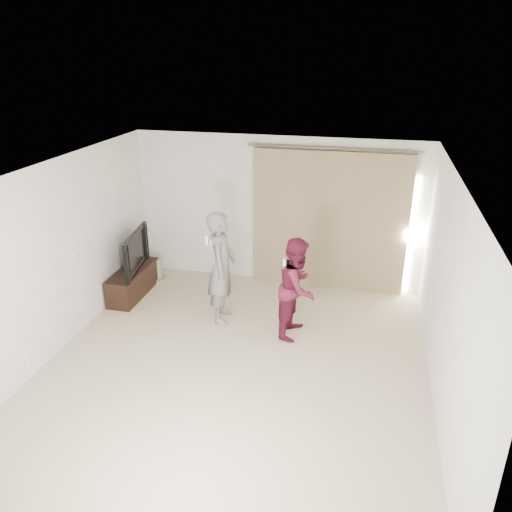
# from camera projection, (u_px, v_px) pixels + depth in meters

# --- Properties ---
(floor) EXTENTS (5.50, 5.50, 0.00)m
(floor) POSITION_uv_depth(u_px,v_px,m) (236.00, 366.00, 6.66)
(floor) COLOR beige
(floor) RESTS_ON ground
(wall_back) EXTENTS (5.00, 0.04, 2.60)m
(wall_back) POSITION_uv_depth(u_px,v_px,m) (277.00, 212.00, 8.62)
(wall_back) COLOR white
(wall_back) RESTS_ON ground
(wall_left) EXTENTS (0.04, 5.50, 2.60)m
(wall_left) POSITION_uv_depth(u_px,v_px,m) (55.00, 259.00, 6.69)
(wall_left) COLOR white
(wall_left) RESTS_ON ground
(ceiling) EXTENTS (5.00, 5.50, 0.01)m
(ceiling) POSITION_uv_depth(u_px,v_px,m) (232.00, 174.00, 5.65)
(ceiling) COLOR silver
(ceiling) RESTS_ON wall_back
(curtain) EXTENTS (2.80, 0.11, 2.46)m
(curtain) POSITION_uv_depth(u_px,v_px,m) (330.00, 222.00, 8.40)
(curtain) COLOR tan
(curtain) RESTS_ON ground
(tv_console) EXTENTS (0.42, 1.21, 0.46)m
(tv_console) POSITION_uv_depth(u_px,v_px,m) (133.00, 282.00, 8.49)
(tv_console) COLOR black
(tv_console) RESTS_ON ground
(tv) EXTENTS (0.33, 1.17, 0.67)m
(tv) POSITION_uv_depth(u_px,v_px,m) (130.00, 251.00, 8.27)
(tv) COLOR black
(tv) RESTS_ON tv_console
(scratching_post) EXTENTS (0.31, 0.31, 0.42)m
(scratching_post) POSITION_uv_depth(u_px,v_px,m) (157.00, 272.00, 9.03)
(scratching_post) COLOR tan
(scratching_post) RESTS_ON ground
(person_man) EXTENTS (0.49, 0.68, 1.74)m
(person_man) POSITION_uv_depth(u_px,v_px,m) (222.00, 267.00, 7.49)
(person_man) COLOR slate
(person_man) RESTS_ON ground
(person_woman) EXTENTS (0.67, 0.80, 1.50)m
(person_woman) POSITION_uv_depth(u_px,v_px,m) (297.00, 287.00, 7.15)
(person_woman) COLOR #5A152C
(person_woman) RESTS_ON ground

